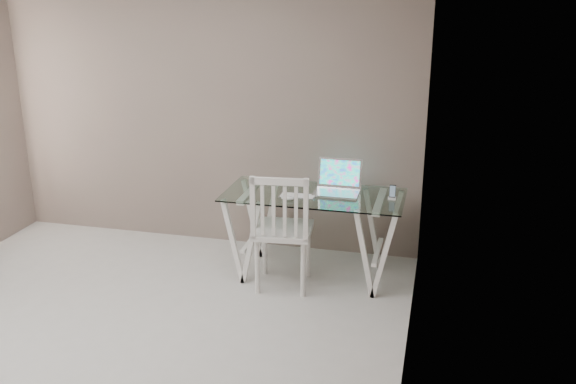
{
  "coord_description": "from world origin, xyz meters",
  "views": [
    {
      "loc": [
        2.14,
        -3.31,
        2.45
      ],
      "look_at": [
        0.98,
        1.37,
        0.85
      ],
      "focal_mm": 40.0,
      "sensor_mm": 36.0,
      "label": 1
    }
  ],
  "objects": [
    {
      "name": "laptop",
      "position": [
        1.31,
        1.8,
        0.81
      ],
      "size": [
        0.37,
        0.33,
        0.26
      ],
      "color": "silver",
      "rests_on": "desk"
    },
    {
      "name": "chair",
      "position": [
        0.94,
        1.35,
        0.56
      ],
      "size": [
        0.51,
        0.51,
        1.01
      ],
      "rotation": [
        0.0,
        0.0,
        0.1
      ],
      "color": "silver",
      "rests_on": "ground"
    },
    {
      "name": "desk",
      "position": [
        1.13,
        1.67,
        0.38
      ],
      "size": [
        1.5,
        0.7,
        0.75
      ],
      "color": "silver",
      "rests_on": "ground"
    },
    {
      "name": "room",
      "position": [
        -0.06,
        0.02,
        1.72
      ],
      "size": [
        4.5,
        4.52,
        2.71
      ],
      "color": "#ABA9A4",
      "rests_on": "ground"
    },
    {
      "name": "mouse",
      "position": [
        0.95,
        1.47,
        0.76
      ],
      "size": [
        0.11,
        0.06,
        0.03
      ],
      "primitive_type": "ellipsoid",
      "color": "silver",
      "rests_on": "desk"
    },
    {
      "name": "phone_dock",
      "position": [
        1.78,
        1.7,
        0.78
      ],
      "size": [
        0.06,
        0.06,
        0.12
      ],
      "color": "white",
      "rests_on": "desk"
    },
    {
      "name": "keyboard",
      "position": [
        1.01,
        1.58,
        0.75
      ],
      "size": [
        0.3,
        0.13,
        0.01
      ],
      "primitive_type": "cube",
      "color": "silver",
      "rests_on": "desk"
    }
  ]
}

